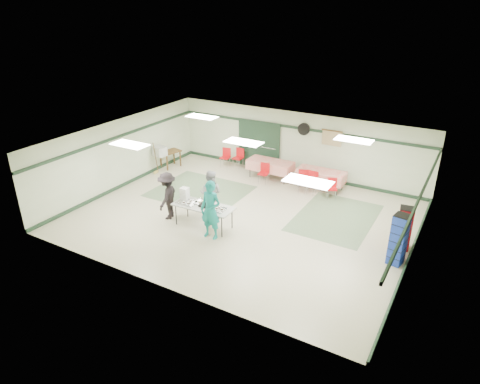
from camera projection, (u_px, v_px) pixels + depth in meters
The scene contains 42 objects.
floor at pixel (243, 216), 14.80m from camera, with size 11.00×11.00×0.00m, color beige.
ceiling at pixel (244, 142), 13.69m from camera, with size 11.00×11.00×0.00m, color white.
wall_back at pixel (297, 144), 17.80m from camera, with size 11.00×11.00×0.00m, color silver.
wall_front at pixel (155, 241), 10.69m from camera, with size 11.00×11.00×0.00m, color silver.
wall_left at pixel (121, 153), 16.74m from camera, with size 9.00×9.00×0.00m, color silver.
wall_right at pixel (417, 219), 11.74m from camera, with size 9.00×9.00×0.00m, color silver.
trim_back at pixel (297, 128), 17.48m from camera, with size 11.00×0.06×0.10m, color #1D3524.
baseboard_back at pixel (295, 173), 18.30m from camera, with size 11.00×0.06×0.12m, color #1D3524.
trim_left at pixel (120, 136), 16.44m from camera, with size 9.00×0.06×0.10m, color #1D3524.
baseboard_left at pixel (126, 184), 17.26m from camera, with size 9.00×0.06×0.12m, color #1D3524.
trim_right at pixel (421, 196), 11.47m from camera, with size 9.00×0.06×0.10m, color #1D3524.
baseboard_right at pixel (409, 258), 12.29m from camera, with size 9.00×0.06×0.12m, color #1D3524.
green_patch_a at pixel (200, 191), 16.72m from camera, with size 3.50×3.00×0.01m, color slate.
green_patch_b at pixel (335, 217), 14.71m from camera, with size 2.50×3.50×0.01m, color slate.
double_door_left at pixel (250, 143), 18.87m from camera, with size 0.90×0.06×2.10m, color #959895.
double_door_right at pixel (269, 147), 18.44m from camera, with size 0.90×0.06×2.10m, color #959895.
door_frame at pixel (259, 145), 18.64m from camera, with size 2.00×0.03×2.15m, color #1D3524.
wall_fan at pixel (304, 129), 17.32m from camera, with size 0.50×0.50×0.10m, color black.
scroll_banner at pixel (332, 138), 16.86m from camera, with size 0.80×0.02×0.60m, color tan.
serving_table at pixel (203, 207), 13.85m from camera, with size 2.05×0.88×0.76m.
sheet_tray_right at pixel (217, 209), 13.57m from camera, with size 0.53×0.41×0.02m, color silver.
sheet_tray_mid at pixel (204, 203), 13.99m from camera, with size 0.57×0.43×0.02m, color silver.
sheet_tray_left at pixel (187, 203), 14.02m from camera, with size 0.61×0.47×0.02m, color silver.
baking_pan at pixel (206, 205), 13.76m from camera, with size 0.43×0.27×0.08m, color black.
foam_box_stack at pixel (185, 193), 14.20m from camera, with size 0.26×0.24×0.42m, color white.
volunteer_teal at pixel (211, 210), 13.14m from camera, with size 0.69×0.45×1.89m, color teal.
volunteer_grey at pixel (210, 194), 14.50m from camera, with size 0.81×0.63×1.67m, color gray.
volunteer_dark at pixel (168, 196), 14.37m from camera, with size 1.07×0.61×1.65m, color black.
dining_table_a at pixel (321, 175), 16.72m from camera, with size 1.87×0.83×0.77m.
dining_table_b at pixel (270, 165), 17.72m from camera, with size 1.90×0.86×0.77m.
chair_a at pixel (312, 180), 16.36m from camera, with size 0.41×0.41×0.88m.
chair_b at pixel (303, 179), 16.51m from camera, with size 0.52×0.52×0.87m.
chair_c at pixel (332, 186), 16.01m from camera, with size 0.48×0.48×0.77m.
chair_d at pixel (264, 171), 17.30m from camera, with size 0.43×0.43×0.83m.
chair_loose_a at pixel (239, 156), 18.93m from camera, with size 0.42×0.42×0.86m.
chair_loose_b at pixel (226, 155), 19.03m from camera, with size 0.44×0.44×0.84m.
crate_stack_blue_a at pixel (399, 238), 12.03m from camera, with size 0.37×0.37×1.46m, color #19399B.
crate_stack_red at pixel (404, 228), 12.65m from camera, with size 0.41×0.41×1.35m, color maroon.
crate_stack_blue_b at pixel (398, 240), 11.86m from camera, with size 0.39×0.39×1.54m, color #19399B.
printer_table at pixel (170, 153), 18.88m from camera, with size 0.78×1.00×0.74m.
office_printer at pixel (160, 151), 18.21m from camera, with size 0.51×0.45×0.40m, color #B6B7B2.
broom at pixel (156, 157), 18.19m from camera, with size 0.03×0.03×1.37m, color brown.
Camera 1 is at (6.45, -11.44, 6.87)m, focal length 32.00 mm.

